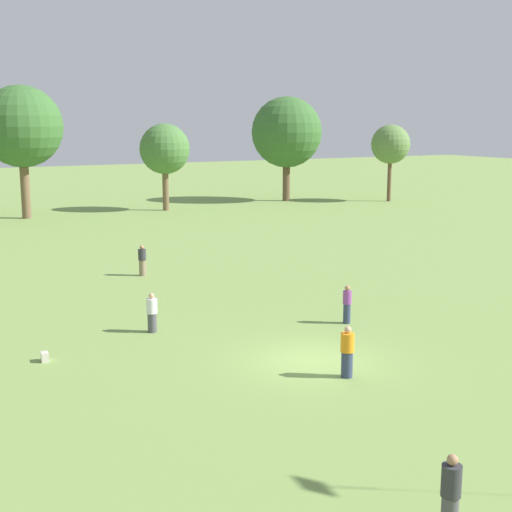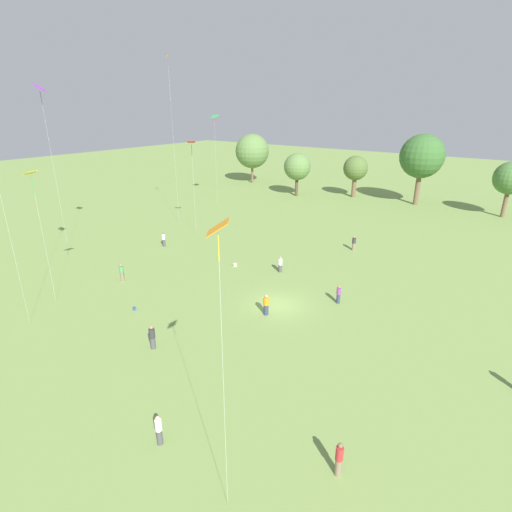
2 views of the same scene
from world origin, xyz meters
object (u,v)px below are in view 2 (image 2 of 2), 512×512
person_5 (152,337)px  person_4 (159,430)px  person_3 (266,305)px  person_9 (354,243)px  kite_5 (218,245)px  kite_1 (191,146)px  person_7 (339,294)px  person_1 (164,239)px  picnic_bag_1 (235,265)px  kite_2 (214,119)px  picnic_bag_0 (134,309)px  kite_3 (169,77)px  person_8 (339,459)px  person_2 (122,273)px  person_0 (280,265)px  kite_4 (41,96)px  kite_6 (32,179)px

person_5 → person_4: bearing=13.4°
person_3 → person_5: person_5 is taller
person_3 → person_9: 18.84m
person_5 → kite_5: kite_5 is taller
kite_1 → kite_5: size_ratio=0.94×
person_5 → person_7: bearing=113.1°
person_1 → picnic_bag_1: person_1 is taller
person_9 → picnic_bag_1: 14.73m
kite_2 → picnic_bag_0: size_ratio=37.46×
person_4 → kite_3: bearing=-134.1°
person_8 → person_2: bearing=-19.1°
person_5 → person_8: person_8 is taller
person_3 → picnic_bag_0: person_3 is taller
picnic_bag_1 → person_4: bearing=-59.8°
person_4 → person_0: bearing=-161.3°
person_9 → person_4: bearing=-178.6°
kite_2 → kite_5: kite_2 is taller
kite_4 → picnic_bag_0: kite_4 is taller
person_2 → person_5: size_ratio=0.98×
person_5 → picnic_bag_0: size_ratio=4.63×
person_7 → person_8: 17.53m
person_2 → person_9: size_ratio=1.01×
person_8 → kite_4: kite_4 is taller
kite_3 → picnic_bag_0: kite_3 is taller
person_2 → kite_5: size_ratio=0.14×
person_3 → kite_6: kite_6 is taller
kite_4 → kite_5: (35.23, -12.88, -5.06)m
person_7 → person_1: bearing=95.3°
person_5 → person_7: (7.51, 14.12, -0.06)m
kite_6 → person_1: bearing=-128.1°
person_0 → person_9: bearing=-10.8°
person_3 → picnic_bag_0: (-9.35, -5.95, -0.76)m
kite_1 → kite_5: kite_5 is taller
person_3 → kite_1: 25.87m
person_7 → kite_2: size_ratio=0.11×
person_2 → person_8: bearing=-170.8°
kite_4 → person_3: bearing=-79.2°
person_3 → person_8: size_ratio=0.95×
kite_3 → picnic_bag_1: 26.69m
person_9 → kite_3: kite_3 is taller
person_4 → picnic_bag_1: (-12.05, 20.70, -0.71)m
picnic_bag_0 → person_3: bearing=32.5°
person_7 → kite_6: kite_6 is taller
kite_6 → picnic_bag_0: kite_6 is taller
person_0 → person_7: size_ratio=0.99×
person_5 → picnic_bag_0: bearing=-154.8°
person_4 → person_5: person_5 is taller
person_2 → kite_1: bearing=-47.0°
person_3 → person_8: person_8 is taller
person_4 → kite_5: size_ratio=0.14×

